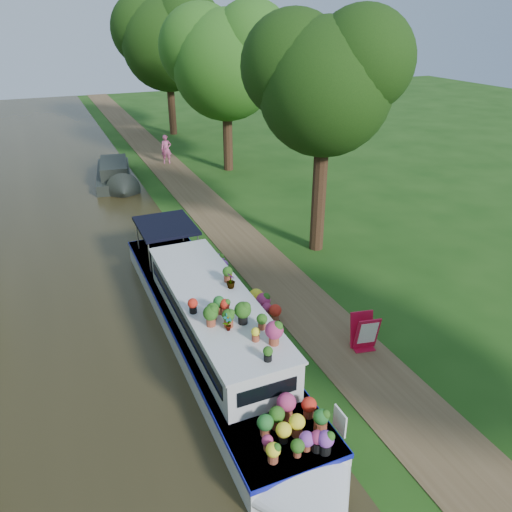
% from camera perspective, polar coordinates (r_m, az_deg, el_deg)
% --- Properties ---
extents(ground, '(100.00, 100.00, 0.00)m').
position_cam_1_polar(ground, '(16.60, 0.53, -5.35)').
color(ground, '#194010').
rests_on(ground, ground).
extents(canal_water, '(10.00, 100.00, 0.02)m').
position_cam_1_polar(canal_water, '(15.56, -20.42, -9.57)').
color(canal_water, black).
rests_on(canal_water, ground).
extents(towpath, '(2.20, 100.00, 0.03)m').
position_cam_1_polar(towpath, '(17.04, 4.23, -4.45)').
color(towpath, brown).
rests_on(towpath, ground).
extents(plant_boat, '(2.29, 13.52, 2.31)m').
position_cam_1_polar(plant_boat, '(13.91, -4.70, -8.15)').
color(plant_boat, silver).
rests_on(plant_boat, canal_water).
extents(tree_near_overhang, '(5.52, 5.28, 8.99)m').
position_cam_1_polar(tree_near_overhang, '(18.75, 7.84, 19.58)').
color(tree_near_overhang, black).
rests_on(tree_near_overhang, ground).
extents(tree_near_mid, '(6.90, 6.60, 9.40)m').
position_cam_1_polar(tree_near_mid, '(29.91, -3.57, 21.80)').
color(tree_near_mid, black).
rests_on(tree_near_mid, ground).
extents(tree_near_far, '(7.59, 7.26, 10.30)m').
position_cam_1_polar(tree_near_far, '(40.25, -10.24, 23.45)').
color(tree_near_far, black).
rests_on(tree_near_far, ground).
extents(second_boat, '(2.61, 6.50, 1.22)m').
position_cam_1_polar(second_boat, '(29.39, -15.86, 8.99)').
color(second_boat, black).
rests_on(second_boat, canal_water).
extents(sandwich_board, '(0.71, 0.65, 1.07)m').
position_cam_1_polar(sandwich_board, '(14.54, 12.29, -8.65)').
color(sandwich_board, red).
rests_on(sandwich_board, towpath).
extents(pedestrian_pink, '(0.71, 0.54, 1.77)m').
position_cam_1_polar(pedestrian_pink, '(32.50, -10.23, 11.92)').
color(pedestrian_pink, '#E45D9B').
rests_on(pedestrian_pink, towpath).
extents(verge_plant, '(0.42, 0.39, 0.38)m').
position_cam_1_polar(verge_plant, '(16.08, -0.06, -5.68)').
color(verge_plant, '#2F7122').
rests_on(verge_plant, ground).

